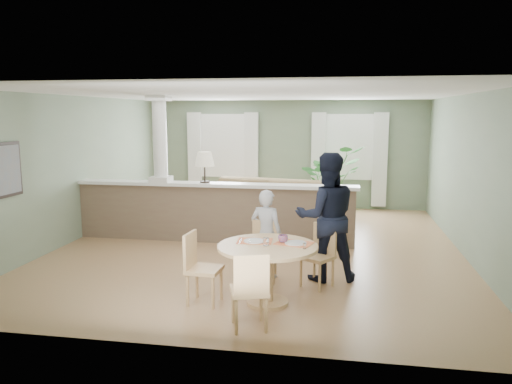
% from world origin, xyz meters
% --- Properties ---
extents(ground, '(8.00, 8.00, 0.00)m').
position_xyz_m(ground, '(0.00, 0.00, 0.00)').
color(ground, tan).
rests_on(ground, ground).
extents(room_shell, '(7.02, 8.02, 2.71)m').
position_xyz_m(room_shell, '(-0.03, 0.63, 1.81)').
color(room_shell, gray).
rests_on(room_shell, ground).
extents(pony_wall, '(5.32, 0.38, 2.70)m').
position_xyz_m(pony_wall, '(-0.99, 0.20, 0.71)').
color(pony_wall, '#726049').
rests_on(pony_wall, ground).
extents(sofa, '(3.38, 1.79, 0.94)m').
position_xyz_m(sofa, '(-0.20, 1.91, 0.47)').
color(sofa, olive).
rests_on(sofa, ground).
extents(houseplant, '(1.96, 1.95, 1.65)m').
position_xyz_m(houseplant, '(1.16, 3.09, 0.82)').
color(houseplant, '#2F6E2C').
rests_on(houseplant, ground).
extents(dining_table, '(1.25, 1.25, 0.86)m').
position_xyz_m(dining_table, '(0.56, -2.67, 0.60)').
color(dining_table, tan).
rests_on(dining_table, ground).
extents(chair_far_boy, '(0.40, 0.40, 0.85)m').
position_xyz_m(chair_far_boy, '(0.37, -1.75, 0.47)').
color(chair_far_boy, tan).
rests_on(chair_far_boy, ground).
extents(chair_far_man, '(0.54, 0.54, 0.86)m').
position_xyz_m(chair_far_man, '(1.17, -1.88, 0.47)').
color(chair_far_man, tan).
rests_on(chair_far_man, ground).
extents(chair_near, '(0.51, 0.51, 0.89)m').
position_xyz_m(chair_near, '(0.48, -3.49, 0.49)').
color(chair_near, tan).
rests_on(chair_near, ground).
extents(chair_side, '(0.44, 0.44, 0.91)m').
position_xyz_m(chair_side, '(-0.30, -2.79, 0.50)').
color(chair_side, tan).
rests_on(chair_side, ground).
extents(child_person, '(0.53, 0.40, 1.30)m').
position_xyz_m(child_person, '(0.38, -1.63, 0.65)').
color(child_person, '#ACACB2').
rests_on(child_person, ground).
extents(man_person, '(1.03, 0.89, 1.84)m').
position_xyz_m(man_person, '(1.24, -1.60, 0.92)').
color(man_person, black).
rests_on(man_person, ground).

